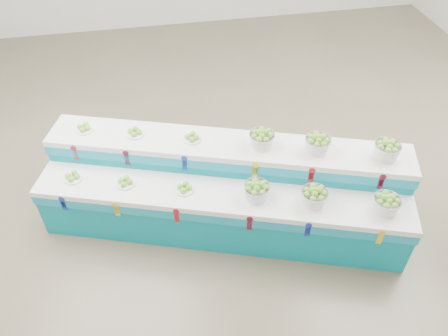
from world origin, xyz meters
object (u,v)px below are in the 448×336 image
(display_stand, at_px, (224,190))
(basket_upper_right, at_px, (387,150))
(plate_upper_mid, at_px, (135,132))
(basket_lower_left, at_px, (256,191))

(display_stand, bearing_deg, basket_upper_right, 8.49)
(display_stand, xyz_separation_m, plate_upper_mid, (-0.94, 0.60, 0.55))
(plate_upper_mid, bearing_deg, basket_upper_right, -18.80)
(display_stand, distance_m, basket_lower_left, 0.57)
(basket_lower_left, distance_m, basket_upper_right, 1.50)
(display_stand, relative_size, basket_lower_left, 14.57)
(display_stand, xyz_separation_m, basket_upper_right, (1.75, -0.32, 0.62))
(basket_lower_left, bearing_deg, plate_upper_mid, 141.63)
(plate_upper_mid, height_order, basket_upper_right, basket_upper_right)
(plate_upper_mid, bearing_deg, basket_lower_left, -38.37)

